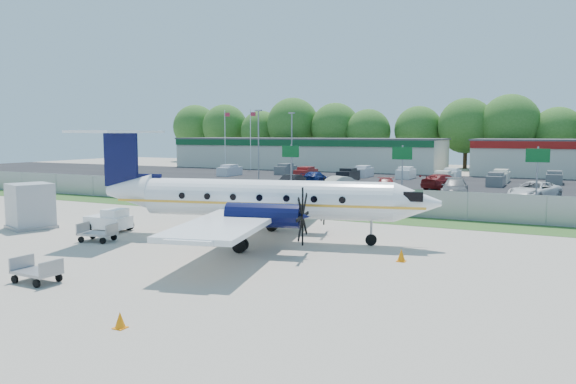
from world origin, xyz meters
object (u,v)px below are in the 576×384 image
at_px(baggage_cart_far, 37,271).
at_px(baggage_cart_near, 97,233).
at_px(aircraft, 260,198).
at_px(pushback_tug, 110,220).
at_px(service_container, 30,207).

bearing_deg(baggage_cart_far, baggage_cart_near, 119.22).
distance_m(aircraft, pushback_tug, 10.12).
height_order(baggage_cart_near, service_container, service_container).
distance_m(aircraft, service_container, 15.60).
xyz_separation_m(aircraft, baggage_cart_far, (-3.82, -11.90, -1.94)).
bearing_deg(baggage_cart_far, aircraft, 72.21).
distance_m(pushback_tug, baggage_cart_near, 3.37).
height_order(aircraft, service_container, aircraft).
relative_size(pushback_tug, baggage_cart_near, 1.26).
xyz_separation_m(aircraft, service_container, (-15.32, -2.73, -1.07)).
relative_size(baggage_cart_far, service_container, 0.59).
xyz_separation_m(baggage_cart_near, baggage_cart_far, (4.27, -7.63, -0.01)).
bearing_deg(service_container, baggage_cart_far, -38.55).
xyz_separation_m(aircraft, pushback_tug, (-9.87, -1.42, -1.73)).
bearing_deg(aircraft, service_container, -169.89).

